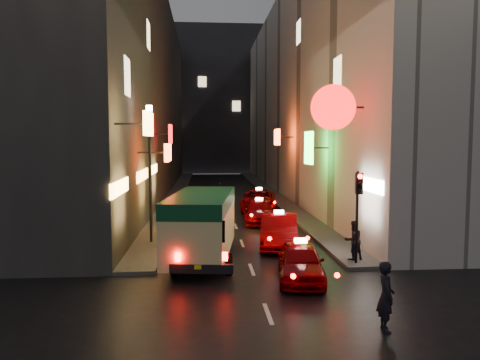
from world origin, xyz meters
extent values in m
cube|color=#3D3A37|center=(-8.00, 34.00, 9.00)|extent=(6.00, 52.00, 18.00)
cube|color=#FFBF59|center=(-3.78, 9.00, 5.40)|extent=(0.18, 1.75, 0.88)
cube|color=#FB380C|center=(-3.52, 14.70, 4.22)|extent=(0.18, 2.26, 0.87)
cube|color=#F20A0A|center=(-3.99, 23.15, 5.26)|extent=(0.18, 1.32, 1.25)
cube|color=#FFBF59|center=(-4.98, 9.68, 3.00)|extent=(0.10, 3.47, 0.55)
cube|color=gold|center=(-4.98, 16.24, 3.00)|extent=(0.10, 4.02, 0.55)
cube|color=#FFBF59|center=(-4.98, 21.80, 3.00)|extent=(0.10, 3.10, 0.55)
cube|color=#FFE5B2|center=(-4.99, 12.00, 7.50)|extent=(0.06, 1.30, 1.60)
cube|color=#FFE5B2|center=(-4.99, 20.00, 11.00)|extent=(0.06, 1.30, 1.60)
cube|color=#B5B1A6|center=(8.00, 34.00, 9.00)|extent=(6.00, 52.00, 18.00)
cylinder|color=#F20A0A|center=(3.70, 11.01, 6.19)|extent=(1.91, 0.18, 1.91)
cube|color=#30F334|center=(3.91, 16.52, 4.42)|extent=(0.18, 1.48, 1.77)
cube|color=#FB380C|center=(3.74, 26.55, 5.10)|extent=(0.18, 1.82, 1.20)
cube|color=white|center=(4.98, 9.93, 3.00)|extent=(0.10, 2.78, 0.55)
cube|color=#FFE5B2|center=(4.99, 15.00, 8.20)|extent=(0.06, 1.30, 1.60)
cube|color=#FFE5B2|center=(4.99, 25.00, 12.50)|extent=(0.06, 1.30, 1.60)
cube|color=#313136|center=(0.00, 66.00, 11.00)|extent=(30.00, 10.00, 22.00)
cube|color=#4E4B48|center=(-4.25, 34.00, 0.07)|extent=(1.50, 52.00, 0.15)
cube|color=#4E4B48|center=(4.25, 34.00, 0.07)|extent=(1.50, 52.00, 0.15)
cube|color=#D7D686|center=(-1.85, 9.84, 1.53)|extent=(2.95, 6.44, 2.28)
cube|color=#0C4022|center=(-1.85, 9.84, 2.41)|extent=(2.97, 6.46, 0.57)
cube|color=black|center=(-1.85, 10.15, 1.76)|extent=(2.66, 3.98, 0.52)
cube|color=black|center=(-1.85, 6.78, 0.55)|extent=(2.14, 0.45, 0.31)
cube|color=#FF0A05|center=(-2.63, 6.71, 0.96)|extent=(0.19, 0.06, 0.29)
cube|color=#FF0A05|center=(-1.07, 6.71, 0.96)|extent=(0.19, 0.06, 0.29)
cylinder|color=black|center=(-2.82, 11.82, 0.39)|extent=(0.23, 0.79, 0.79)
cylinder|color=black|center=(-0.88, 7.85, 0.39)|extent=(0.23, 0.79, 0.79)
imported|color=#760002|center=(1.54, 7.07, 0.75)|extent=(2.57, 4.93, 1.50)
cube|color=white|center=(1.54, 7.07, 1.59)|extent=(0.44, 0.24, 0.16)
sphere|color=#FF0A05|center=(0.88, 4.93, 0.77)|extent=(0.16, 0.16, 0.16)
sphere|color=#FF0A05|center=(2.20, 4.93, 0.77)|extent=(0.16, 0.16, 0.16)
imported|color=#760002|center=(1.61, 12.23, 0.87)|extent=(3.05, 5.75, 1.74)
cube|color=white|center=(1.61, 12.23, 1.83)|extent=(0.44, 0.24, 0.16)
sphere|color=#FF0A05|center=(0.84, 9.74, 0.89)|extent=(0.16, 0.16, 0.16)
sphere|color=#FF0A05|center=(2.38, 9.74, 0.89)|extent=(0.16, 0.16, 0.16)
imported|color=#760002|center=(1.46, 18.65, 0.76)|extent=(2.16, 4.86, 1.52)
cube|color=white|center=(1.46, 18.65, 1.61)|extent=(0.43, 0.20, 0.16)
sphere|color=#FF0A05|center=(0.79, 16.47, 0.78)|extent=(0.16, 0.16, 0.16)
sphere|color=#FF0A05|center=(2.13, 16.47, 0.78)|extent=(0.16, 0.16, 0.16)
imported|color=#760002|center=(2.01, 23.45, 0.84)|extent=(2.84, 5.50, 1.67)
cube|color=white|center=(2.01, 23.45, 1.76)|extent=(0.44, 0.24, 0.16)
sphere|color=#FF0A05|center=(1.27, 21.06, 0.86)|extent=(0.16, 0.16, 0.16)
sphere|color=#FF0A05|center=(2.75, 21.06, 0.86)|extent=(0.16, 0.16, 0.16)
imported|color=black|center=(2.78, 2.64, 1.00)|extent=(0.48, 0.69, 2.01)
imported|color=black|center=(4.05, 9.10, 1.02)|extent=(0.73, 0.54, 1.75)
cylinder|color=black|center=(4.00, 8.60, 1.90)|extent=(0.10, 0.10, 3.50)
cube|color=black|center=(4.00, 8.42, 3.20)|extent=(0.26, 0.18, 0.80)
sphere|color=#FF0A05|center=(4.00, 8.31, 3.47)|extent=(0.18, 0.18, 0.18)
sphere|color=black|center=(4.00, 8.31, 3.20)|extent=(0.17, 0.17, 0.17)
sphere|color=black|center=(4.00, 8.31, 2.93)|extent=(0.17, 0.17, 0.17)
cylinder|color=black|center=(-4.20, 13.00, 3.15)|extent=(0.12, 0.12, 6.00)
cylinder|color=#FFE5BF|center=(-4.20, 13.00, 6.25)|extent=(0.28, 0.28, 0.25)
camera|label=1|loc=(-1.72, -8.47, 4.75)|focal=35.00mm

